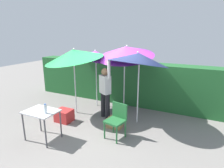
{
  "coord_description": "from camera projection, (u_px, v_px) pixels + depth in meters",
  "views": [
    {
      "loc": [
        2.43,
        -4.68,
        2.61
      ],
      "look_at": [
        0.0,
        0.3,
        1.1
      ],
      "focal_mm": 30.16,
      "sensor_mm": 36.0,
      "label": 1
    }
  ],
  "objects": [
    {
      "name": "hedge_row",
      "position": [
        129.0,
        83.0,
        7.12
      ],
      "size": [
        8.0,
        0.7,
        1.57
      ],
      "primitive_type": "cube",
      "color": "#23602D",
      "rests_on": "ground_plane"
    },
    {
      "name": "cooler_box",
      "position": [
        64.0,
        115.0,
        5.71
      ],
      "size": [
        0.48,
        0.41,
        0.37
      ],
      "primitive_type": "cube",
      "color": "red",
      "rests_on": "ground_plane"
    },
    {
      "name": "umbrella_orange",
      "position": [
        74.0,
        55.0,
        5.84
      ],
      "size": [
        1.89,
        1.86,
        2.32
      ],
      "color": "silver",
      "rests_on": "ground_plane"
    },
    {
      "name": "person_vendor",
      "position": [
        105.0,
        90.0,
        5.74
      ],
      "size": [
        0.52,
        0.38,
        1.88
      ],
      "color": "black",
      "rests_on": "ground_plane"
    },
    {
      "name": "umbrella_rainbow",
      "position": [
        138.0,
        59.0,
        5.2
      ],
      "size": [
        1.78,
        1.78,
        2.29
      ],
      "color": "silver",
      "rests_on": "ground_plane"
    },
    {
      "name": "chair_plastic",
      "position": [
        117.0,
        118.0,
        4.77
      ],
      "size": [
        0.52,
        0.52,
        0.89
      ],
      "color": "#236633",
      "rests_on": "ground_plane"
    },
    {
      "name": "umbrella_yellow",
      "position": [
        126.0,
        51.0,
        5.88
      ],
      "size": [
        1.79,
        1.81,
        2.4
      ],
      "color": "silver",
      "rests_on": "ground_plane"
    },
    {
      "name": "ground_plane",
      "position": [
        108.0,
        121.0,
        5.77
      ],
      "size": [
        24.0,
        24.0,
        0.0
      ],
      "primitive_type": "plane",
      "color": "gray"
    },
    {
      "name": "folding_table",
      "position": [
        41.0,
        114.0,
        4.62
      ],
      "size": [
        0.8,
        0.6,
        0.76
      ],
      "color": "#4C4C51",
      "rests_on": "ground_plane"
    },
    {
      "name": "umbrella_navy",
      "position": [
        96.0,
        56.0,
        6.56
      ],
      "size": [
        1.93,
        1.9,
        2.25
      ],
      "color": "silver",
      "rests_on": "ground_plane"
    },
    {
      "name": "bottle_water",
      "position": [
        45.0,
        109.0,
        4.43
      ],
      "size": [
        0.07,
        0.07,
        0.24
      ],
      "color": "silver",
      "rests_on": "folding_table"
    },
    {
      "name": "crate_cardboard",
      "position": [
        115.0,
        123.0,
        5.34
      ],
      "size": [
        0.42,
        0.3,
        0.29
      ],
      "primitive_type": "cube",
      "color": "#9E7A4C",
      "rests_on": "ground_plane"
    }
  ]
}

